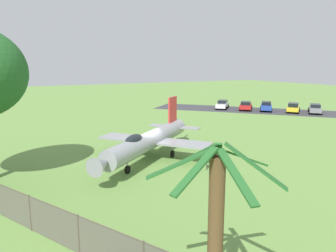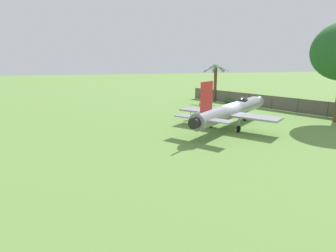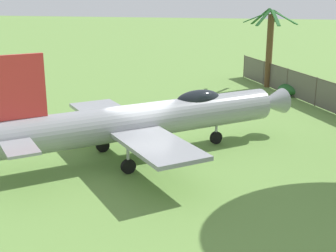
{
  "view_description": "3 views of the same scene",
  "coord_description": "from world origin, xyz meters",
  "px_view_note": "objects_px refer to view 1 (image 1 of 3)",
  "views": [
    {
      "loc": [
        -10.72,
        -23.44,
        7.86
      ],
      "look_at": [
        1.08,
        -1.06,
        2.93
      ],
      "focal_mm": 34.16,
      "sensor_mm": 36.0,
      "label": 1
    },
    {
      "loc": [
        12.43,
        24.66,
        6.59
      ],
      "look_at": [
        7.27,
        4.05,
        1.5
      ],
      "focal_mm": 30.16,
      "sensor_mm": 36.0,
      "label": 2
    },
    {
      "loc": [
        -4.79,
        18.45,
        7.06
      ],
      "look_at": [
        -1.32,
        0.89,
        1.75
      ],
      "focal_mm": 49.61,
      "sensor_mm": 36.0,
      "label": 3
    }
  ],
  "objects_px": {
    "display_jet": "(149,140)",
    "parked_car_blue": "(266,106)",
    "parked_car_gray": "(315,109)",
    "parked_car_red": "(246,106)",
    "palm_tree": "(216,231)",
    "parked_car_white": "(222,104)",
    "parked_car_yellow": "(293,108)",
    "info_plaque": "(207,159)"
  },
  "relations": [
    {
      "from": "parked_car_white",
      "to": "display_jet",
      "type": "bearing_deg",
      "value": -1.44
    },
    {
      "from": "parked_car_yellow",
      "to": "display_jet",
      "type": "bearing_deg",
      "value": 164.21
    },
    {
      "from": "palm_tree",
      "to": "parked_car_yellow",
      "type": "distance_m",
      "value": 47.6
    },
    {
      "from": "palm_tree",
      "to": "parked_car_white",
      "type": "xyz_separation_m",
      "value": [
        29.55,
        38.32,
        -2.23
      ]
    },
    {
      "from": "palm_tree",
      "to": "info_plaque",
      "type": "distance_m",
      "value": 14.59
    },
    {
      "from": "parked_car_white",
      "to": "parked_car_blue",
      "type": "bearing_deg",
      "value": 88.46
    },
    {
      "from": "parked_car_yellow",
      "to": "parked_car_white",
      "type": "xyz_separation_m",
      "value": [
        -7.74,
        8.83,
        -0.01
      ]
    },
    {
      "from": "parked_car_gray",
      "to": "parked_car_blue",
      "type": "relative_size",
      "value": 1.06
    },
    {
      "from": "parked_car_yellow",
      "to": "info_plaque",
      "type": "bearing_deg",
      "value": 172.67
    },
    {
      "from": "parked_car_blue",
      "to": "parked_car_white",
      "type": "bearing_deg",
      "value": -93.84
    },
    {
      "from": "parked_car_yellow",
      "to": "parked_car_white",
      "type": "height_order",
      "value": "parked_car_yellow"
    },
    {
      "from": "parked_car_yellow",
      "to": "parked_car_blue",
      "type": "bearing_deg",
      "value": 91.59
    },
    {
      "from": "display_jet",
      "to": "parked_car_blue",
      "type": "xyz_separation_m",
      "value": [
        29.35,
        16.55,
        -0.89
      ]
    },
    {
      "from": "parked_car_red",
      "to": "parked_car_white",
      "type": "xyz_separation_m",
      "value": [
        -2.62,
        3.14,
        0.0
      ]
    },
    {
      "from": "palm_tree",
      "to": "parked_car_blue",
      "type": "relative_size",
      "value": 1.36
    },
    {
      "from": "info_plaque",
      "to": "display_jet",
      "type": "bearing_deg",
      "value": 123.77
    },
    {
      "from": "parked_car_gray",
      "to": "parked_car_white",
      "type": "distance_m",
      "value": 15.05
    },
    {
      "from": "parked_car_gray",
      "to": "parked_car_red",
      "type": "xyz_separation_m",
      "value": [
        -7.47,
        8.02,
        0.02
      ]
    },
    {
      "from": "display_jet",
      "to": "parked_car_gray",
      "type": "xyz_separation_m",
      "value": [
        34.45,
        10.92,
        -0.94
      ]
    },
    {
      "from": "info_plaque",
      "to": "parked_car_blue",
      "type": "distance_m",
      "value": 33.69
    },
    {
      "from": "info_plaque",
      "to": "parked_car_blue",
      "type": "height_order",
      "value": "parked_car_blue"
    },
    {
      "from": "info_plaque",
      "to": "parked_car_red",
      "type": "height_order",
      "value": "parked_car_red"
    },
    {
      "from": "info_plaque",
      "to": "parked_car_blue",
      "type": "bearing_deg",
      "value": 38.13
    },
    {
      "from": "display_jet",
      "to": "parked_car_white",
      "type": "height_order",
      "value": "display_jet"
    },
    {
      "from": "display_jet",
      "to": "info_plaque",
      "type": "bearing_deg",
      "value": 84.43
    },
    {
      "from": "parked_car_yellow",
      "to": "palm_tree",
      "type": "bearing_deg",
      "value": -179.88
    },
    {
      "from": "display_jet",
      "to": "parked_car_yellow",
      "type": "bearing_deg",
      "value": 163.09
    },
    {
      "from": "parked_car_gray",
      "to": "display_jet",
      "type": "bearing_deg",
      "value": -23.67
    },
    {
      "from": "info_plaque",
      "to": "parked_car_white",
      "type": "relative_size",
      "value": 0.27
    },
    {
      "from": "info_plaque",
      "to": "parked_car_white",
      "type": "xyz_separation_m",
      "value": [
        21.51,
        26.33,
        -0.07
      ]
    },
    {
      "from": "parked_car_yellow",
      "to": "parked_car_blue",
      "type": "xyz_separation_m",
      "value": [
        -2.75,
        3.3,
        0.01
      ]
    },
    {
      "from": "parked_car_gray",
      "to": "parked_car_white",
      "type": "relative_size",
      "value": 1.05
    },
    {
      "from": "display_jet",
      "to": "info_plaque",
      "type": "distance_m",
      "value": 5.19
    },
    {
      "from": "parked_car_yellow",
      "to": "parked_car_white",
      "type": "distance_m",
      "value": 11.74
    },
    {
      "from": "parked_car_blue",
      "to": "display_jet",
      "type": "bearing_deg",
      "value": -16.52
    },
    {
      "from": "info_plaque",
      "to": "parked_car_yellow",
      "type": "distance_m",
      "value": 34.09
    },
    {
      "from": "palm_tree",
      "to": "parked_car_red",
      "type": "height_order",
      "value": "palm_tree"
    },
    {
      "from": "parked_car_blue",
      "to": "parked_car_red",
      "type": "xyz_separation_m",
      "value": [
        -2.37,
        2.38,
        -0.02
      ]
    },
    {
      "from": "palm_tree",
      "to": "parked_car_blue",
      "type": "height_order",
      "value": "palm_tree"
    },
    {
      "from": "palm_tree",
      "to": "parked_car_gray",
      "type": "distance_m",
      "value": 48.1
    },
    {
      "from": "palm_tree",
      "to": "info_plaque",
      "type": "xyz_separation_m",
      "value": [
        8.04,
        11.99,
        -2.16
      ]
    },
    {
      "from": "palm_tree",
      "to": "parked_car_yellow",
      "type": "relative_size",
      "value": 1.28
    }
  ]
}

